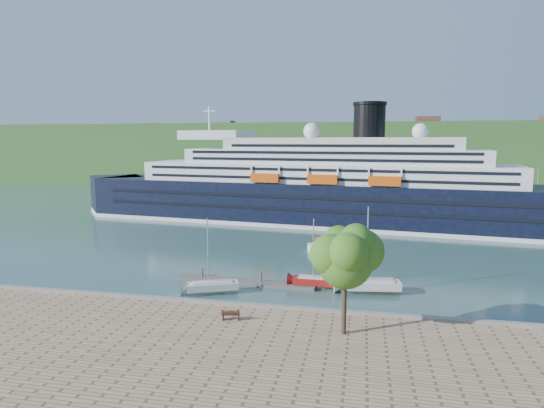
{
  "coord_description": "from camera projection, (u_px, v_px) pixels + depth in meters",
  "views": [
    {
      "loc": [
        13.17,
        -42.39,
        17.35
      ],
      "look_at": [
        -1.53,
        30.0,
        7.08
      ],
      "focal_mm": 30.0,
      "sensor_mm": 36.0,
      "label": 1
    }
  ],
  "objects": [
    {
      "name": "sailboat_white_near",
      "position": [
        212.0,
        258.0,
        51.55
      ],
      "size": [
        6.63,
        4.13,
        8.31
      ],
      "primitive_type": null,
      "rotation": [
        0.0,
        0.0,
        0.39
      ],
      "color": "silver",
      "rests_on": "ground"
    },
    {
      "name": "cruise_ship",
      "position": [
        311.0,
        164.0,
        95.52
      ],
      "size": [
        112.76,
        29.14,
        25.07
      ],
      "primitive_type": null,
      "rotation": [
        0.0,
        0.0,
        -0.12
      ],
      "color": "black",
      "rests_on": "ground"
    },
    {
      "name": "park_bench",
      "position": [
        231.0,
        314.0,
        41.78
      ],
      "size": [
        1.82,
        1.03,
        1.1
      ],
      "primitive_type": null,
      "rotation": [
        0.0,
        0.0,
        0.2
      ],
      "color": "#442313",
      "rests_on": "promenade"
    },
    {
      "name": "far_hillside",
      "position": [
        332.0,
        154.0,
        185.23
      ],
      "size": [
        400.0,
        50.0,
        24.0
      ],
      "primitive_type": "cube",
      "color": "#326327",
      "rests_on": "ground"
    },
    {
      "name": "quay_coping",
      "position": [
        227.0,
        303.0,
        45.78
      ],
      "size": [
        220.0,
        0.5,
        0.3
      ],
      "primitive_type": "cube",
      "color": "slate",
      "rests_on": "promenade"
    },
    {
      "name": "tender_launch",
      "position": [
        332.0,
        245.0,
        71.75
      ],
      "size": [
        7.96,
        4.73,
        2.08
      ],
      "primitive_type": null,
      "rotation": [
        0.0,
        0.0,
        0.31
      ],
      "color": "#D74E0C",
      "rests_on": "ground"
    },
    {
      "name": "floating_pontoon",
      "position": [
        246.0,
        282.0,
        55.78
      ],
      "size": [
        17.41,
        3.1,
        0.38
      ],
      "primitive_type": null,
      "rotation": [
        0.0,
        0.0,
        -0.06
      ],
      "color": "#65615A",
      "rests_on": "ground"
    },
    {
      "name": "sailboat_red",
      "position": [
        317.0,
        255.0,
        53.51
      ],
      "size": [
        6.19,
        1.83,
        7.96
      ],
      "primitive_type": null,
      "rotation": [
        0.0,
        0.0,
        -0.02
      ],
      "color": "maroon",
      "rests_on": "ground"
    },
    {
      "name": "promenade_tree",
      "position": [
        345.0,
        275.0,
        38.18
      ],
      "size": [
        6.27,
        6.27,
        10.38
      ],
      "primitive_type": null,
      "color": "#34661B",
      "rests_on": "promenade"
    },
    {
      "name": "ground",
      "position": [
        228.0,
        313.0,
        46.13
      ],
      "size": [
        400.0,
        400.0,
        0.0
      ],
      "primitive_type": "plane",
      "color": "#2E534E",
      "rests_on": "ground"
    },
    {
      "name": "sailboat_white_far",
      "position": [
        372.0,
        252.0,
        51.52
      ],
      "size": [
        7.65,
        3.11,
        9.59
      ],
      "primitive_type": null,
      "rotation": [
        0.0,
        0.0,
        0.14
      ],
      "color": "silver",
      "rests_on": "ground"
    }
  ]
}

